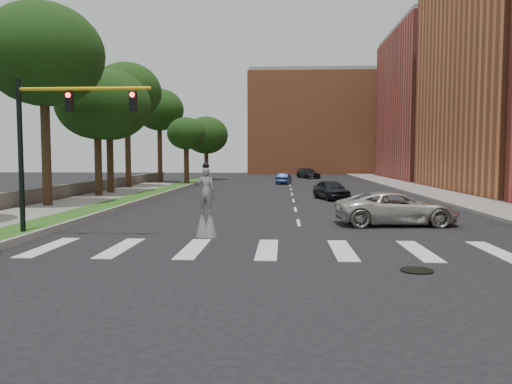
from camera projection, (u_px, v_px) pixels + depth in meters
name	position (u px, v px, depth m)	size (l,w,h in m)	color
ground_plane	(306.00, 256.00, 16.11)	(160.00, 160.00, 0.00)	black
grass_median	(137.00, 198.00, 36.65)	(2.00, 60.00, 0.25)	#245217
median_curb	(151.00, 198.00, 36.59)	(0.20, 60.00, 0.28)	gray
sidewalk_left	(28.00, 214.00, 26.85)	(4.00, 60.00, 0.18)	gray
sidewalk_right	(447.00, 195.00, 40.33)	(5.00, 90.00, 0.18)	gray
stone_wall	(75.00, 190.00, 38.91)	(0.50, 56.00, 1.10)	#56514A
manhole	(417.00, 270.00, 13.96)	(0.90, 0.90, 0.04)	black
building_far	(450.00, 106.00, 67.98)	(16.00, 22.00, 20.00)	#BD5145
building_backdrop	(320.00, 125.00, 92.82)	(26.00, 14.00, 18.00)	#C96A3F
traffic_signal	(50.00, 132.00, 19.33)	(5.30, 0.23, 6.20)	black
stilt_performer	(206.00, 207.00, 19.72)	(0.84, 0.57, 2.97)	#342215
suv_crossing	(397.00, 208.00, 23.31)	(2.59, 5.61, 1.56)	beige
car_near	(331.00, 190.00, 36.85)	(1.73, 4.30, 1.46)	black
car_mid	(284.00, 179.00, 57.21)	(1.31, 3.77, 1.24)	navy
car_far	(308.00, 173.00, 71.95)	(1.99, 4.89, 1.42)	black
tree_2	(43.00, 55.00, 30.20)	(7.30, 7.30, 12.46)	#342215
tree_3	(97.00, 105.00, 38.26)	(6.31, 6.31, 9.86)	#342215
tree_4	(127.00, 93.00, 48.43)	(6.70, 6.70, 12.28)	#342215
tree_5	(159.00, 110.00, 58.92)	(5.78, 5.78, 11.14)	#342215
tree_6	(186.00, 134.00, 54.24)	(4.14, 4.14, 7.43)	#342215
tree_7	(206.00, 135.00, 66.94)	(5.91, 5.91, 8.51)	#342215
tree_8	(109.00, 105.00, 41.39)	(6.87, 6.87, 10.37)	#342215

